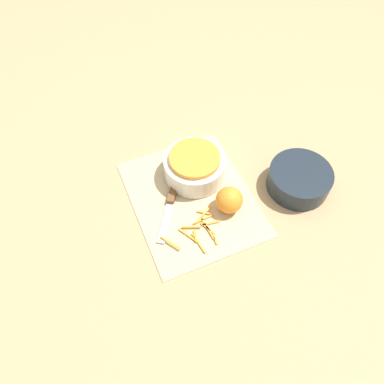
{
  "coord_description": "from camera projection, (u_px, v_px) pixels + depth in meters",
  "views": [
    {
      "loc": [
        0.55,
        -0.23,
        0.91
      ],
      "look_at": [
        0.0,
        0.0,
        0.04
      ],
      "focal_mm": 35.0,
      "sensor_mm": 36.0,
      "label": 1
    }
  ],
  "objects": [
    {
      "name": "ground_plane",
      "position": [
        192.0,
        199.0,
        1.09
      ],
      "size": [
        4.0,
        4.0,
        0.0
      ],
      "primitive_type": "plane",
      "color": "tan"
    },
    {
      "name": "cutting_board",
      "position": [
        192.0,
        198.0,
        1.09
      ],
      "size": [
        0.41,
        0.33,
        0.01
      ],
      "color": "#CCB284",
      "rests_on": "ground_plane"
    },
    {
      "name": "bowl_speckled",
      "position": [
        195.0,
        166.0,
        1.1
      ],
      "size": [
        0.18,
        0.18,
        0.08
      ],
      "color": "silver",
      "rests_on": "cutting_board"
    },
    {
      "name": "bowl_dark",
      "position": [
        299.0,
        179.0,
        1.09
      ],
      "size": [
        0.18,
        0.18,
        0.07
      ],
      "color": "#1E2833",
      "rests_on": "ground_plane"
    },
    {
      "name": "knife",
      "position": [
        172.0,
        194.0,
        1.08
      ],
      "size": [
        0.21,
        0.15,
        0.02
      ],
      "rotation": [
        0.0,
        0.0,
        -0.58
      ],
      "color": "brown",
      "rests_on": "cutting_board"
    },
    {
      "name": "orange_left",
      "position": [
        229.0,
        200.0,
        1.03
      ],
      "size": [
        0.08,
        0.08,
        0.08
      ],
      "color": "orange",
      "rests_on": "cutting_board"
    },
    {
      "name": "peel_pile",
      "position": [
        199.0,
        229.0,
        1.02
      ],
      "size": [
        0.13,
        0.17,
        0.01
      ],
      "color": "#F99D31",
      "rests_on": "cutting_board"
    }
  ]
}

